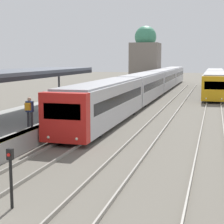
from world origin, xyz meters
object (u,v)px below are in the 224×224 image
person_on_platform (29,110)px  signal_post_near (11,172)px  train_near (154,82)px  train_far (215,80)px

person_on_platform → signal_post_near: bearing=-66.1°
signal_post_near → person_on_platform: bearing=113.9°
train_near → signal_post_near: train_near is taller
train_far → signal_post_near: (-6.11, -44.68, -0.47)m
person_on_platform → signal_post_near: person_on_platform is taller
person_on_platform → train_near: size_ratio=0.03×
person_on_platform → train_near: train_near is taller
train_near → signal_post_near: (1.58, -38.36, -0.50)m
train_near → train_far: (7.69, 6.32, -0.03)m
train_far → signal_post_near: 45.10m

